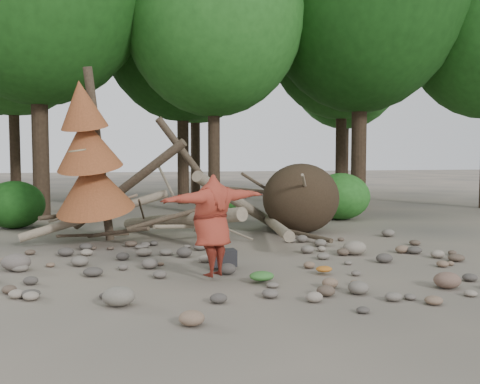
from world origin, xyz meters
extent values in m
plane|color=#514C44|center=(0.00, 0.00, 0.00)|extent=(120.00, 120.00, 0.00)
ellipsoid|color=#332619|center=(2.60, 4.30, 0.99)|extent=(2.20, 1.87, 1.98)
cylinder|color=gray|center=(-1.00, 3.70, 0.55)|extent=(2.61, 5.11, 1.08)
cylinder|color=gray|center=(0.80, 4.20, 0.90)|extent=(3.18, 3.71, 1.90)
cylinder|color=brown|center=(-2.20, 4.60, 1.40)|extent=(3.08, 1.91, 2.49)
cylinder|color=gray|center=(1.60, 3.50, 0.35)|extent=(1.13, 4.98, 0.43)
cylinder|color=brown|center=(-0.30, 4.80, 1.80)|extent=(2.39, 1.03, 2.89)
cylinder|color=gray|center=(-3.00, 4.00, 0.70)|extent=(3.71, 0.86, 1.20)
cylinder|color=#4C3F30|center=(-2.50, 3.50, 0.30)|extent=(1.52, 1.70, 0.49)
cylinder|color=gray|center=(0.20, 4.40, 0.80)|extent=(1.57, 0.85, 0.69)
cylinder|color=#4C3F30|center=(1.80, 4.90, 1.20)|extent=(1.92, 1.25, 1.10)
cylinder|color=gray|center=(-1.20, 4.20, 1.50)|extent=(0.37, 1.42, 0.85)
cylinder|color=#4C3F30|center=(2.20, 3.20, 0.15)|extent=(0.79, 2.54, 0.12)
cylinder|color=gray|center=(-0.80, 3.10, 0.45)|extent=(1.78, 1.11, 0.29)
cylinder|color=#4C3F30|center=(-2.90, 3.80, 2.20)|extent=(0.67, 1.13, 4.35)
cone|color=brown|center=(-3.06, 3.49, 1.50)|extent=(2.06, 2.13, 1.86)
cone|color=brown|center=(-3.16, 3.28, 2.50)|extent=(1.71, 1.78, 1.65)
cone|color=brown|center=(-3.26, 3.09, 3.40)|extent=(1.23, 1.30, 1.41)
cylinder|color=#38281C|center=(-5.00, 9.50, 4.48)|extent=(0.56, 0.56, 8.96)
cylinder|color=#38281C|center=(1.00, 9.20, 3.57)|extent=(0.44, 0.44, 7.14)
ellipsoid|color=#286E22|center=(1.00, 9.20, 7.34)|extent=(6.53, 6.53, 7.51)
cylinder|color=#38281C|center=(7.00, 9.80, 4.72)|extent=(0.60, 0.60, 9.45)
cylinder|color=#38281C|center=(-6.50, 13.50, 3.78)|extent=(0.42, 0.42, 7.56)
ellipsoid|color=#286E22|center=(-6.50, 13.50, 7.78)|extent=(6.91, 6.91, 7.95)
cylinder|color=#38281C|center=(0.50, 14.20, 4.27)|extent=(0.52, 0.52, 8.54)
ellipsoid|color=#174913|center=(0.50, 14.20, 8.78)|extent=(7.81, 7.81, 10.15)
cylinder|color=#38281C|center=(8.00, 13.80, 4.06)|extent=(0.50, 0.50, 8.12)
ellipsoid|color=#205C1A|center=(8.00, 13.80, 8.35)|extent=(7.42, 7.42, 8.91)
cylinder|color=#38281C|center=(2.00, 20.50, 4.38)|extent=(0.54, 0.54, 8.75)
ellipsoid|color=#286E22|center=(2.00, 20.50, 9.00)|extent=(8.00, 8.00, 10.00)
cylinder|color=#38281C|center=(11.00, 20.00, 3.92)|extent=(0.46, 0.46, 7.84)
ellipsoid|color=#205C1A|center=(11.00, 20.00, 8.06)|extent=(7.17, 7.17, 8.60)
ellipsoid|color=#174913|center=(-5.50, 7.20, 0.72)|extent=(1.80, 1.80, 1.44)
ellipsoid|color=#205C1A|center=(0.80, 7.80, 0.56)|extent=(1.40, 1.40, 1.12)
ellipsoid|color=#286E22|center=(5.00, 7.00, 0.80)|extent=(2.00, 2.00, 1.60)
imported|color=maroon|center=(-0.87, -0.75, 0.98)|extent=(2.24, 1.55, 1.80)
cylinder|color=#8A7A57|center=(-3.15, -0.44, 2.29)|extent=(0.33, 0.33, 0.08)
cube|color=black|center=(-0.50, 0.10, 0.16)|extent=(0.49, 0.33, 0.32)
ellipsoid|color=#336D2B|center=(-0.08, -1.20, 0.08)|extent=(0.43, 0.36, 0.16)
ellipsoid|color=#A45C1C|center=(1.22, -0.81, 0.06)|extent=(0.31, 0.25, 0.11)
ellipsoid|color=#6D675B|center=(-2.50, -2.04, 0.14)|extent=(0.48, 0.43, 0.29)
ellipsoid|color=brown|center=(2.84, -2.23, 0.14)|extent=(0.45, 0.41, 0.27)
ellipsoid|color=gray|center=(2.64, 0.89, 0.16)|extent=(0.52, 0.47, 0.31)
ellipsoid|color=#655B55|center=(-4.41, 0.87, 0.17)|extent=(0.55, 0.50, 0.33)
camera|label=1|loc=(-2.53, -9.98, 2.22)|focal=40.00mm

